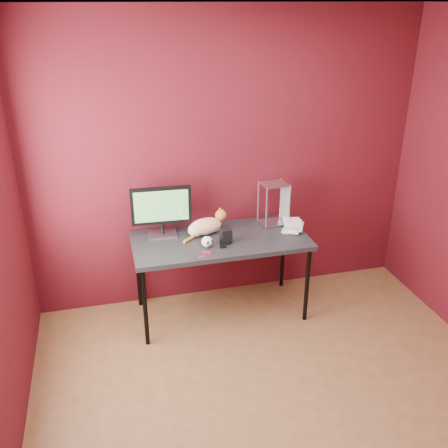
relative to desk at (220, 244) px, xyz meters
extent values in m
cube|color=brown|center=(0.15, -1.37, -0.70)|extent=(3.50, 3.50, 0.01)
cube|color=silver|center=(0.15, -1.37, 1.90)|extent=(3.50, 3.50, 0.02)
cube|color=#4A0D16|center=(0.15, 0.38, 0.60)|extent=(3.50, 0.02, 2.60)
cube|color=black|center=(0.00, 0.00, 0.03)|extent=(1.50, 0.70, 0.04)
cylinder|color=black|center=(-0.70, -0.30, -0.34)|extent=(0.04, 0.04, 0.71)
cylinder|color=black|center=(0.70, -0.30, -0.34)|extent=(0.04, 0.04, 0.71)
cylinder|color=black|center=(-0.70, 0.30, -0.34)|extent=(0.04, 0.04, 0.71)
cylinder|color=black|center=(0.70, 0.30, -0.34)|extent=(0.04, 0.04, 0.71)
cube|color=#B3B3B8|center=(-0.47, 0.18, 0.06)|extent=(0.25, 0.18, 0.02)
cylinder|color=black|center=(-0.47, 0.18, 0.12)|extent=(0.03, 0.03, 0.10)
cube|color=black|center=(-0.47, 0.18, 0.33)|extent=(0.51, 0.06, 0.33)
cube|color=#154E17|center=(-0.47, 0.18, 0.33)|extent=(0.46, 0.03, 0.27)
ellipsoid|color=orange|center=(-0.10, 0.12, 0.12)|extent=(0.34, 0.24, 0.14)
ellipsoid|color=orange|center=(-0.19, 0.10, 0.11)|extent=(0.17, 0.17, 0.12)
sphere|color=silver|center=(-0.02, 0.14, 0.10)|extent=(0.10, 0.10, 0.10)
sphere|color=#C17025|center=(0.04, 0.16, 0.19)|extent=(0.10, 0.10, 0.10)
cone|color=#C17025|center=(0.05, 0.14, 0.24)|extent=(0.03, 0.03, 0.04)
cone|color=#C17025|center=(0.04, 0.19, 0.24)|extent=(0.03, 0.03, 0.04)
cylinder|color=#B40C0D|center=(0.03, 0.16, 0.15)|extent=(0.07, 0.07, 0.01)
cylinder|color=#C17025|center=(-0.26, 0.03, 0.06)|extent=(0.14, 0.13, 0.03)
ellipsoid|color=silver|center=(-0.14, -0.13, 0.10)|extent=(0.10, 0.10, 0.09)
ellipsoid|color=black|center=(-0.16, -0.17, 0.11)|extent=(0.02, 0.02, 0.03)
ellipsoid|color=black|center=(-0.13, -0.17, 0.11)|extent=(0.02, 0.02, 0.03)
cube|color=black|center=(-0.14, -0.18, 0.08)|extent=(0.05, 0.02, 0.00)
cylinder|color=black|center=(0.03, -0.09, 0.06)|extent=(0.11, 0.11, 0.02)
cube|color=black|center=(0.03, -0.09, 0.12)|extent=(0.09, 0.08, 0.11)
imported|color=beige|center=(0.60, 0.06, 0.15)|extent=(0.24, 0.26, 0.21)
imported|color=beige|center=(0.60, 0.06, 0.36)|extent=(0.23, 0.25, 0.21)
imported|color=beige|center=(0.60, 0.06, 0.57)|extent=(0.22, 0.25, 0.21)
imported|color=beige|center=(0.60, 0.06, 0.78)|extent=(0.20, 0.24, 0.21)
cylinder|color=#B3B3B8|center=(0.43, 0.09, 0.25)|extent=(0.01, 0.01, 0.39)
cylinder|color=#B3B3B8|center=(0.65, 0.09, 0.25)|extent=(0.01, 0.01, 0.39)
cylinder|color=#B3B3B8|center=(0.43, 0.28, 0.25)|extent=(0.01, 0.01, 0.39)
cylinder|color=#B3B3B8|center=(0.65, 0.28, 0.25)|extent=(0.01, 0.01, 0.39)
cube|color=#B3B3B8|center=(0.54, 0.19, 0.06)|extent=(0.24, 0.21, 0.01)
cube|color=#B3B3B8|center=(0.54, 0.19, 0.43)|extent=(0.24, 0.21, 0.01)
cube|color=#AA0D23|center=(-0.17, -0.25, 0.06)|extent=(0.08, 0.05, 0.01)
cube|color=black|center=(-0.02, -0.18, 0.06)|extent=(0.06, 0.04, 0.02)
cylinder|color=#B3B3B8|center=(-0.23, -0.29, 0.05)|extent=(0.05, 0.05, 0.00)
camera|label=1|loc=(-0.92, -3.73, 1.93)|focal=40.00mm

